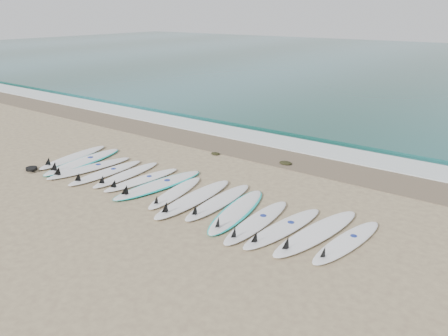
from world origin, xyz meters
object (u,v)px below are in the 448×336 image
Objects in this scene: surfboard_0 at (72,157)px; surfboard_7 at (174,193)px; leash_coil at (32,169)px; surfboard_14 at (346,242)px.

surfboard_0 is 1.15× the size of surfboard_7.
surfboard_7 is 4.65m from leash_coil.
surfboard_0 is 8.85m from surfboard_14.
surfboard_14 is at bearing -7.52° from surfboard_7.
surfboard_7 is at bearing 14.28° from leash_coil.
surfboard_14 is (8.85, -0.00, -0.01)m from surfboard_0.
surfboard_14 reaches higher than surfboard_7.
surfboard_7 is 4.41m from surfboard_14.
surfboard_14 is at bearing -8.07° from surfboard_0.
leash_coil is (-8.91, -1.31, -0.00)m from surfboard_14.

